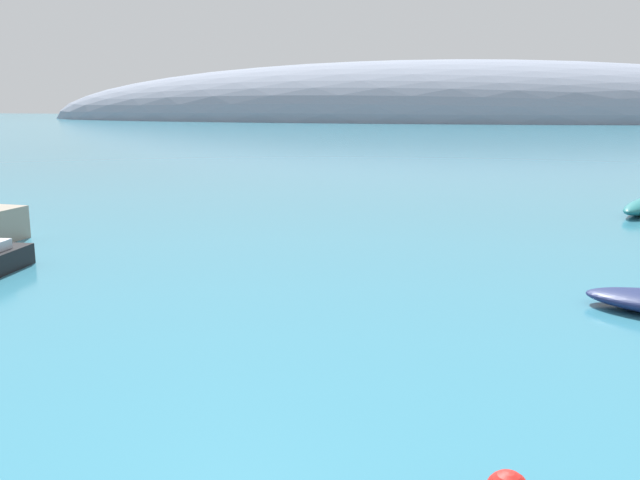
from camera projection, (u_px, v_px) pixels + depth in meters
distant_ridge at (439, 120)px, 225.54m from camera, size 268.88×69.93×38.03m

